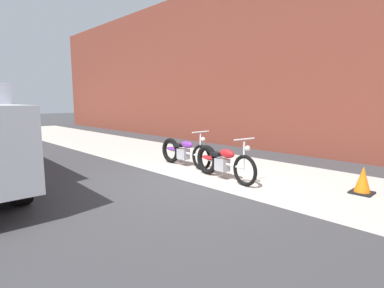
# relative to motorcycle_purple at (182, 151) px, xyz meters

# --- Properties ---
(ground_plane) EXTENTS (80.00, 80.00, 0.00)m
(ground_plane) POSITION_rel_motorcycle_purple_xyz_m (1.45, -1.05, -0.40)
(ground_plane) COLOR #38383A
(sidewalk_slab) EXTENTS (36.00, 3.50, 0.01)m
(sidewalk_slab) POSITION_rel_motorcycle_purple_xyz_m (1.45, 0.70, -0.40)
(sidewalk_slab) COLOR #B2ADA3
(sidewalk_slab) RESTS_ON ground
(brick_building_wall) EXTENTS (36.00, 0.50, 6.44)m
(brick_building_wall) POSITION_rel_motorcycle_purple_xyz_m (1.45, 4.15, 2.82)
(brick_building_wall) COLOR brown
(brick_building_wall) RESTS_ON ground
(motorcycle_purple) EXTENTS (2.01, 0.58, 1.03)m
(motorcycle_purple) POSITION_rel_motorcycle_purple_xyz_m (0.00, 0.00, 0.00)
(motorcycle_purple) COLOR black
(motorcycle_purple) RESTS_ON ground
(motorcycle_red) EXTENTS (2.00, 0.64, 1.03)m
(motorcycle_red) POSITION_rel_motorcycle_purple_xyz_m (1.69, -0.30, 0.00)
(motorcycle_red) COLOR black
(motorcycle_red) RESTS_ON ground
(traffic_cone) EXTENTS (0.40, 0.40, 0.55)m
(traffic_cone) POSITION_rel_motorcycle_purple_xyz_m (4.41, 0.81, -0.15)
(traffic_cone) COLOR orange
(traffic_cone) RESTS_ON ground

